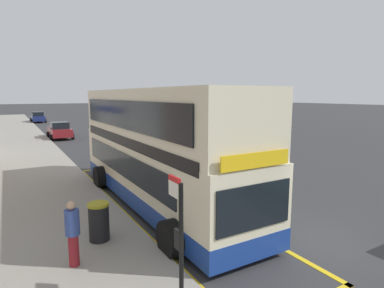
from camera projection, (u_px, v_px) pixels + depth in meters
name	position (u px, v px, depth m)	size (l,w,h in m)	color
ground_plane	(82.00, 132.00, 36.26)	(260.00, 260.00, 0.00)	#333335
pavement_near	(12.00, 135.00, 32.75)	(6.00, 76.00, 0.14)	gray
double_decker_bus	(156.00, 151.00, 12.14)	(3.24, 11.33, 4.40)	beige
bus_bay_markings	(158.00, 204.00, 12.29)	(3.06, 14.20, 0.01)	gold
bus_stop_sign	(179.00, 231.00, 6.01)	(0.09, 0.51, 2.52)	black
parked_car_white_kerbside	(139.00, 128.00, 33.23)	(2.09, 4.20, 1.62)	silver
parked_car_navy_distant	(38.00, 117.00, 48.53)	(2.09, 4.20, 1.62)	navy
parked_car_maroon_across	(60.00, 130.00, 30.53)	(2.09, 4.20, 1.62)	maroon
pedestrian_waiting_near_sign	(73.00, 231.00, 7.48)	(0.34, 0.34, 1.60)	maroon
litter_bin	(99.00, 221.00, 8.86)	(0.59, 0.59, 1.08)	black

